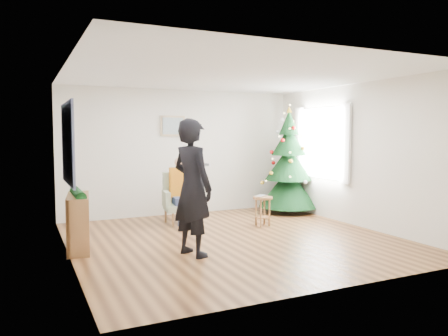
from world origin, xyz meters
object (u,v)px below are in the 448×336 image
stool (263,211)px  console (79,222)px  standing_man (192,188)px  christmas_tree (289,165)px  armchair (181,205)px

stool → console: 3.27m
standing_man → console: 1.80m
christmas_tree → armchair: christmas_tree is taller
christmas_tree → standing_man: size_ratio=1.20×
armchair → standing_man: (-0.60, -2.16, 0.60)m
standing_man → console: bearing=34.3°
christmas_tree → stool: 1.76m
armchair → standing_man: bearing=-97.2°
stool → standing_man: (-1.86, -1.28, 0.67)m
stool → armchair: bearing=144.9°
console → christmas_tree: bearing=24.1°
christmas_tree → armchair: (-2.49, -0.13, -0.68)m
christmas_tree → console: size_ratio=2.27×
stool → console: console is taller
console → stool: bearing=12.9°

